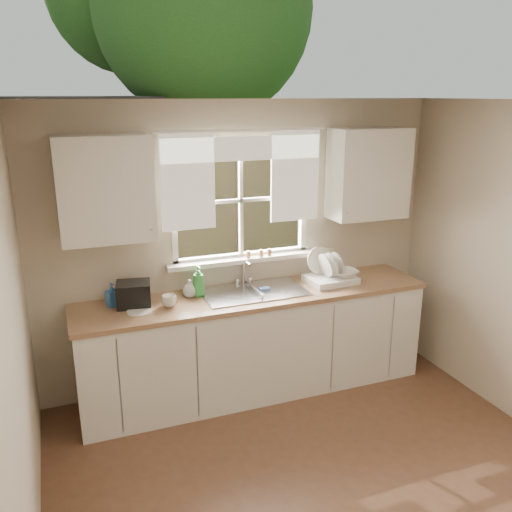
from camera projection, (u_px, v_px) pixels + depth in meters
name	position (u px, v px, depth m)	size (l,w,h in m)	color
room_walls	(369.00, 343.00, 2.95)	(3.62, 4.02, 2.50)	beige
ceiling	(377.00, 101.00, 2.64)	(3.60, 4.00, 0.02)	silver
window	(242.00, 219.00, 4.72)	(1.38, 0.16, 1.06)	white
curtains	(243.00, 169.00, 4.55)	(1.50, 0.03, 0.81)	white
base_cabinets	(255.00, 344.00, 4.74)	(3.00, 0.62, 0.87)	white
countertop	(255.00, 296.00, 4.61)	(3.04, 0.65, 0.04)	#9C734E
upper_cabinet_left	(105.00, 189.00, 4.07)	(0.70, 0.33, 0.80)	white
upper_cabinet_right	(369.00, 174.00, 4.85)	(0.70, 0.33, 0.80)	white
wall_outlet	(330.00, 254.00, 5.13)	(0.08, 0.01, 0.12)	beige
sill_jars	(260.00, 253.00, 4.81)	(0.24, 0.04, 0.06)	brown
backyard	(155.00, 42.00, 10.09)	(20.00, 10.00, 6.13)	#335421
sink	(253.00, 300.00, 4.65)	(0.88, 0.52, 0.40)	#B7B7BC
dish_rack	(330.00, 275.00, 4.86)	(0.45, 0.35, 0.30)	white
bowl	(345.00, 273.00, 4.85)	(0.24, 0.24, 0.06)	silver
soap_bottle_a	(198.00, 281.00, 4.50)	(0.10, 0.10, 0.26)	green
soap_bottle_b	(112.00, 295.00, 4.30)	(0.09, 0.09, 0.19)	#336FC2
soap_bottle_c	(190.00, 288.00, 4.50)	(0.12, 0.12, 0.15)	beige
saucer	(140.00, 311.00, 4.20)	(0.20, 0.20, 0.01)	silver
cup	(169.00, 301.00, 4.30)	(0.12, 0.12, 0.09)	silver
black_appliance	(134.00, 294.00, 4.31)	(0.26, 0.23, 0.19)	black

